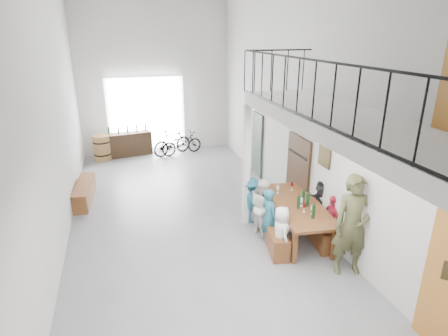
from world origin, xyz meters
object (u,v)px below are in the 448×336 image
object	(u,v)px
host_standing	(352,226)
oak_barrel	(102,148)
side_bench	(84,192)
bicycle_near	(182,143)
tasting_table	(298,207)
serving_counter	(129,144)
bench_inner	(271,227)

from	to	relation	value
host_standing	oak_barrel	bearing A→B (deg)	132.06
side_bench	bicycle_near	distance (m)	4.69
side_bench	bicycle_near	bearing A→B (deg)	45.72
tasting_table	host_standing	distance (m)	1.56
tasting_table	side_bench	xyz separation A→B (m)	(-4.70, 3.28, -0.46)
side_bench	bicycle_near	world-z (taller)	bicycle_near
side_bench	tasting_table	bearing A→B (deg)	-34.90
tasting_table	host_standing	world-z (taller)	host_standing
oak_barrel	serving_counter	world-z (taller)	oak_barrel
bench_inner	tasting_table	bearing A→B (deg)	1.72
host_standing	side_bench	bearing A→B (deg)	149.39
tasting_table	bench_inner	size ratio (longest dim) A/B	1.19
bicycle_near	side_bench	bearing A→B (deg)	119.16
side_bench	bench_inner	bearing A→B (deg)	-37.81
serving_counter	host_standing	distance (m)	9.28
tasting_table	bench_inner	bearing A→B (deg)	178.36
bench_inner	oak_barrel	xyz separation A→B (m)	(-3.69, 6.67, 0.21)
host_standing	bicycle_near	bearing A→B (deg)	115.11
bench_inner	oak_barrel	world-z (taller)	oak_barrel
bench_inner	host_standing	bearing A→B (deg)	-49.38
side_bench	serving_counter	bearing A→B (deg)	69.81
serving_counter	side_bench	bearing A→B (deg)	-119.13
tasting_table	bench_inner	xyz separation A→B (m)	(-0.59, 0.09, -0.46)
serving_counter	host_standing	size ratio (longest dim) A/B	0.82
side_bench	host_standing	bearing A→B (deg)	-43.46
side_bench	oak_barrel	world-z (taller)	oak_barrel
bicycle_near	serving_counter	bearing A→B (deg)	62.28
tasting_table	bench_inner	distance (m)	0.75
serving_counter	host_standing	xyz separation A→B (m)	(3.67, -8.51, 0.56)
tasting_table	bicycle_near	size ratio (longest dim) A/B	1.56
host_standing	bench_inner	bearing A→B (deg)	133.17
bench_inner	bicycle_near	distance (m)	6.60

